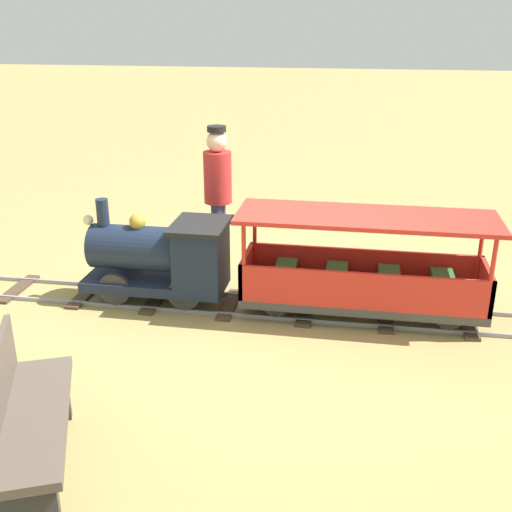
{
  "coord_description": "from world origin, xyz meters",
  "views": [
    {
      "loc": [
        -5.4,
        -0.53,
        2.68
      ],
      "look_at": [
        0.0,
        0.39,
        0.55
      ],
      "focal_mm": 43.37,
      "sensor_mm": 36.0,
      "label": 1
    }
  ],
  "objects_px": {
    "locomotive": "(162,256)",
    "passenger_car": "(363,275)",
    "park_bench": "(25,420)",
    "conductor_person": "(218,188)"
  },
  "relations": [
    {
      "from": "passenger_car",
      "to": "park_bench",
      "type": "relative_size",
      "value": 1.74
    },
    {
      "from": "park_bench",
      "to": "passenger_car",
      "type": "bearing_deg",
      "value": -37.69
    },
    {
      "from": "locomotive",
      "to": "passenger_car",
      "type": "relative_size",
      "value": 0.61
    },
    {
      "from": "locomotive",
      "to": "park_bench",
      "type": "height_order",
      "value": "locomotive"
    },
    {
      "from": "conductor_person",
      "to": "park_bench",
      "type": "relative_size",
      "value": 1.2
    },
    {
      "from": "passenger_car",
      "to": "park_bench",
      "type": "height_order",
      "value": "passenger_car"
    },
    {
      "from": "conductor_person",
      "to": "park_bench",
      "type": "bearing_deg",
      "value": 173.24
    },
    {
      "from": "park_bench",
      "to": "conductor_person",
      "type": "bearing_deg",
      "value": -6.76
    },
    {
      "from": "passenger_car",
      "to": "conductor_person",
      "type": "height_order",
      "value": "conductor_person"
    },
    {
      "from": "locomotive",
      "to": "passenger_car",
      "type": "bearing_deg",
      "value": -90.0
    }
  ]
}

